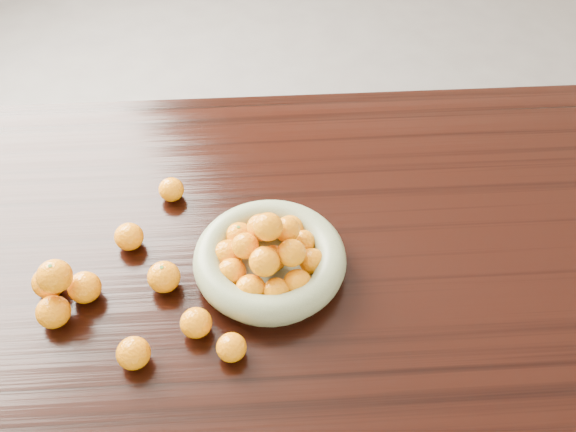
{
  "coord_description": "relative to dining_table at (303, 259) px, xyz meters",
  "views": [
    {
      "loc": [
        -0.09,
        -0.92,
        1.81
      ],
      "look_at": [
        -0.04,
        -0.02,
        0.83
      ],
      "focal_mm": 40.0,
      "sensor_mm": 36.0,
      "label": 1
    }
  ],
  "objects": [
    {
      "name": "fruit_bowl",
      "position": [
        -0.08,
        -0.1,
        0.13
      ],
      "size": [
        0.31,
        0.31,
        0.16
      ],
      "rotation": [
        0.0,
        0.0,
        0.22
      ],
      "color": "gray",
      "rests_on": "dining_table"
    },
    {
      "name": "loose_orange_0",
      "position": [
        -0.29,
        -0.13,
        0.12
      ],
      "size": [
        0.07,
        0.07,
        0.06
      ],
      "primitive_type": "ellipsoid",
      "color": "orange",
      "rests_on": "dining_table"
    },
    {
      "name": "orange_pyramid",
      "position": [
        -0.49,
        -0.16,
        0.14
      ],
      "size": [
        0.14,
        0.14,
        0.12
      ],
      "rotation": [
        0.0,
        0.0,
        -0.22
      ],
      "color": "orange",
      "rests_on": "dining_table"
    },
    {
      "name": "loose_orange_4",
      "position": [
        -0.16,
        -0.29,
        0.12
      ],
      "size": [
        0.06,
        0.06,
        0.05
      ],
      "primitive_type": "ellipsoid",
      "color": "orange",
      "rests_on": "dining_table"
    },
    {
      "name": "dining_table",
      "position": [
        0.0,
        0.0,
        0.0
      ],
      "size": [
        2.0,
        1.0,
        0.75
      ],
      "color": "black",
      "rests_on": "ground"
    },
    {
      "name": "loose_orange_2",
      "position": [
        -0.22,
        -0.24,
        0.12
      ],
      "size": [
        0.06,
        0.06,
        0.06
      ],
      "primitive_type": "ellipsoid",
      "color": "orange",
      "rests_on": "dining_table"
    },
    {
      "name": "loose_orange_5",
      "position": [
        -0.29,
        0.13,
        0.12
      ],
      "size": [
        0.06,
        0.06,
        0.05
      ],
      "primitive_type": "ellipsoid",
      "color": "orange",
      "rests_on": "dining_table"
    },
    {
      "name": "ground",
      "position": [
        0.0,
        0.0,
        -0.66
      ],
      "size": [
        5.0,
        5.0,
        0.0
      ],
      "primitive_type": "plane",
      "color": "#5D5A58",
      "rests_on": "ground"
    },
    {
      "name": "loose_orange_3",
      "position": [
        -0.38,
        -0.01,
        0.12
      ],
      "size": [
        0.06,
        0.06,
        0.06
      ],
      "primitive_type": "ellipsoid",
      "color": "orange",
      "rests_on": "dining_table"
    },
    {
      "name": "loose_orange_1",
      "position": [
        -0.34,
        -0.3,
        0.12
      ],
      "size": [
        0.06,
        0.06,
        0.06
      ],
      "primitive_type": "ellipsoid",
      "color": "orange",
      "rests_on": "dining_table"
    }
  ]
}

